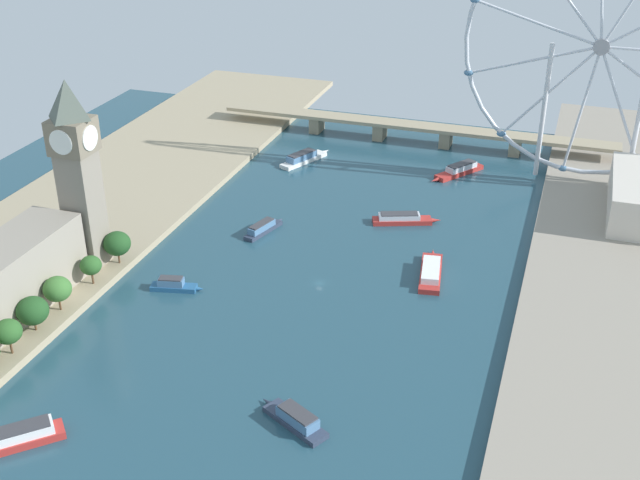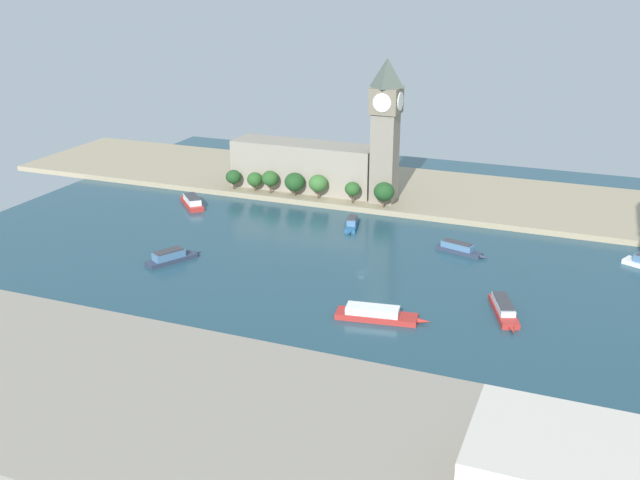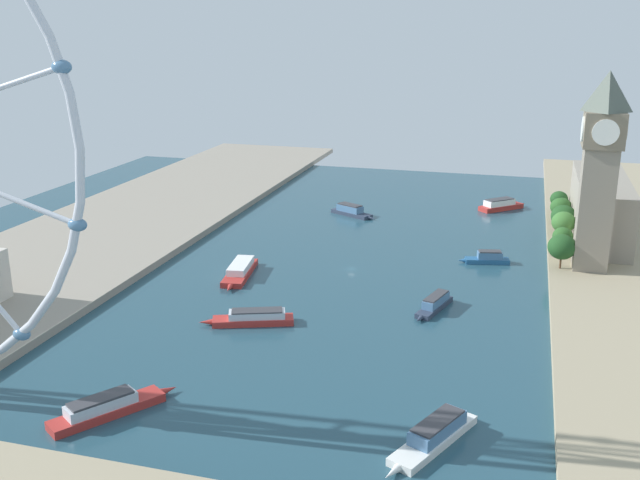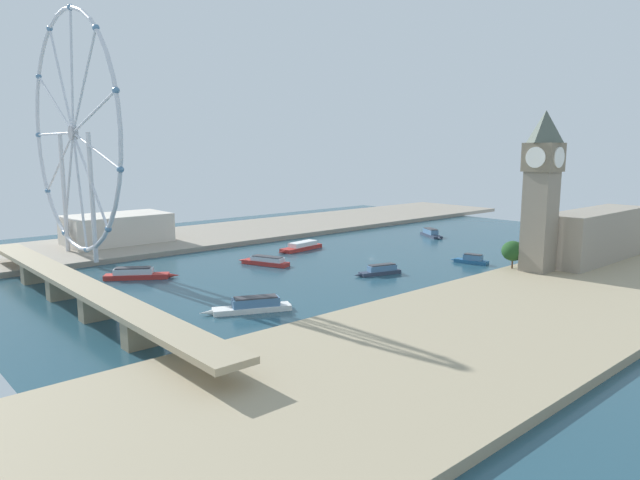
{
  "view_description": "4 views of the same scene",
  "coord_description": "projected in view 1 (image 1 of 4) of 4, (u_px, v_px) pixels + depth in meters",
  "views": [
    {
      "loc": [
        88.21,
        -262.9,
        164.12
      ],
      "look_at": [
        -3.01,
        9.65,
        14.16
      ],
      "focal_mm": 45.15,
      "sensor_mm": 36.0,
      "label": 1
    },
    {
      "loc": [
        283.41,
        93.66,
        125.69
      ],
      "look_at": [
        21.74,
        -10.66,
        20.87
      ],
      "focal_mm": 41.92,
      "sensor_mm": 36.0,
      "label": 2
    },
    {
      "loc": [
        -65.1,
        275.83,
        98.42
      ],
      "look_at": [
        14.52,
        -3.74,
        10.12
      ],
      "focal_mm": 41.08,
      "sensor_mm": 36.0,
      "label": 3
    },
    {
      "loc": [
        -224.44,
        239.98,
        62.7
      ],
      "look_at": [
        23.67,
        19.72,
        8.28
      ],
      "focal_mm": 31.71,
      "sensor_mm": 36.0,
      "label": 4
    }
  ],
  "objects": [
    {
      "name": "clock_tower",
      "position": [
        78.0,
        172.0,
        311.92
      ],
      "size": [
        15.82,
        15.82,
        77.06
      ],
      "color": "gray",
      "rests_on": "riverbank_left"
    },
    {
      "name": "tour_boat_0",
      "position": [
        431.0,
        271.0,
        325.88
      ],
      "size": [
        12.8,
        36.22,
        4.92
      ],
      "rotation": [
        0.0,
        0.0,
        1.72
      ],
      "color": "#B22D28",
      "rests_on": "ground_plane"
    },
    {
      "name": "tour_boat_6",
      "position": [
        263.0,
        228.0,
        360.44
      ],
      "size": [
        10.97,
        25.73,
        5.16
      ],
      "rotation": [
        0.0,
        0.0,
        1.29
      ],
      "color": "#2D384C",
      "rests_on": "ground_plane"
    },
    {
      "name": "tour_boat_3",
      "position": [
        459.0,
        170.0,
        419.98
      ],
      "size": [
        23.49,
        31.72,
        5.72
      ],
      "rotation": [
        0.0,
        0.0,
        4.12
      ],
      "color": "#B22D28",
      "rests_on": "ground_plane"
    },
    {
      "name": "tour_boat_7",
      "position": [
        402.0,
        219.0,
        368.96
      ],
      "size": [
        31.2,
        15.63,
        4.92
      ],
      "rotation": [
        0.0,
        0.0,
        0.36
      ],
      "color": "#B22D28",
      "rests_on": "ground_plane"
    },
    {
      "name": "tour_boat_5",
      "position": [
        20.0,
        437.0,
        237.67
      ],
      "size": [
        24.71,
        24.02,
        5.97
      ],
      "rotation": [
        0.0,
        0.0,
        3.91
      ],
      "color": "#B22D28",
      "rests_on": "ground_plane"
    },
    {
      "name": "tour_boat_1",
      "position": [
        173.0,
        285.0,
        316.26
      ],
      "size": [
        21.46,
        9.15,
        5.37
      ],
      "rotation": [
        0.0,
        0.0,
        0.22
      ],
      "color": "#235684",
      "rests_on": "ground_plane"
    },
    {
      "name": "ferris_wheel",
      "position": [
        601.0,
        48.0,
        376.16
      ],
      "size": [
        129.83,
        3.2,
        131.74
      ],
      "color": "silver",
      "rests_on": "riverbank_right"
    },
    {
      "name": "tree_row_embankment",
      "position": [
        48.0,
        300.0,
        289.26
      ],
      "size": [
        13.56,
        100.65,
        13.87
      ],
      "color": "#513823",
      "rests_on": "riverbank_left"
    },
    {
      "name": "ground_plane",
      "position": [
        319.0,
        283.0,
        321.77
      ],
      "size": [
        414.73,
        414.73,
        0.0
      ],
      "primitive_type": "plane",
      "color": "#234756"
    },
    {
      "name": "river_bridge",
      "position": [
        413.0,
        128.0,
        459.2
      ],
      "size": [
        226.73,
        12.99,
        10.94
      ],
      "color": "tan",
      "rests_on": "ground_plane"
    },
    {
      "name": "tour_boat_2",
      "position": [
        296.0,
        419.0,
        245.08
      ],
      "size": [
        26.07,
        16.89,
        5.72
      ],
      "rotation": [
        0.0,
        0.0,
        2.65
      ],
      "color": "#2D384C",
      "rests_on": "ground_plane"
    },
    {
      "name": "riverbank_left",
      "position": [
        58.0,
        235.0,
        355.5
      ],
      "size": [
        90.0,
        520.0,
        3.0
      ],
      "primitive_type": "cube",
      "color": "tan",
      "rests_on": "ground_plane"
    },
    {
      "name": "tour_boat_4",
      "position": [
        303.0,
        158.0,
        434.88
      ],
      "size": [
        18.77,
        34.01,
        5.84
      ],
      "rotation": [
        0.0,
        0.0,
        1.14
      ],
      "color": "white",
      "rests_on": "ground_plane"
    }
  ]
}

